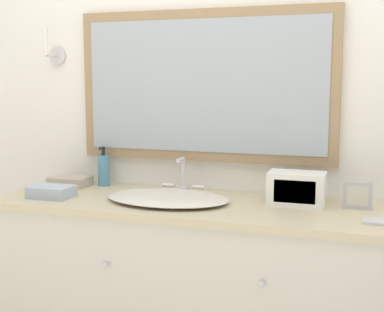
% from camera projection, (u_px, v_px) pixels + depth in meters
% --- Properties ---
extents(wall_back, '(8.00, 0.18, 2.55)m').
position_uv_depth(wall_back, '(221.00, 110.00, 2.52)').
color(wall_back, white).
rests_on(wall_back, ground_plane).
extents(vanity_counter, '(1.83, 0.57, 0.90)m').
position_uv_depth(vanity_counter, '(201.00, 302.00, 2.35)').
color(vanity_counter, beige).
rests_on(vanity_counter, ground_plane).
extents(sink_basin, '(0.54, 0.41, 0.17)m').
position_uv_depth(sink_basin, '(168.00, 197.00, 2.31)').
color(sink_basin, silver).
rests_on(sink_basin, vanity_counter).
extents(soap_bottle, '(0.06, 0.06, 0.20)m').
position_uv_depth(soap_bottle, '(104.00, 170.00, 2.65)').
color(soap_bottle, teal).
rests_on(soap_bottle, vanity_counter).
extents(appliance_box, '(0.23, 0.14, 0.14)m').
position_uv_depth(appliance_box, '(297.00, 189.00, 2.24)').
color(appliance_box, white).
rests_on(appliance_box, vanity_counter).
extents(picture_frame, '(0.11, 0.01, 0.11)m').
position_uv_depth(picture_frame, '(358.00, 196.00, 2.16)').
color(picture_frame, '#B2B2B7').
rests_on(picture_frame, vanity_counter).
extents(hand_towel_near_sink, '(0.19, 0.14, 0.05)m').
position_uv_depth(hand_towel_near_sink, '(70.00, 181.00, 2.64)').
color(hand_towel_near_sink, '#B7A899').
rests_on(hand_towel_near_sink, vanity_counter).
extents(hand_towel_far_corner, '(0.19, 0.13, 0.05)m').
position_uv_depth(hand_towel_far_corner, '(51.00, 192.00, 2.39)').
color(hand_towel_far_corner, '#A8B7C6').
rests_on(hand_towel_far_corner, vanity_counter).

